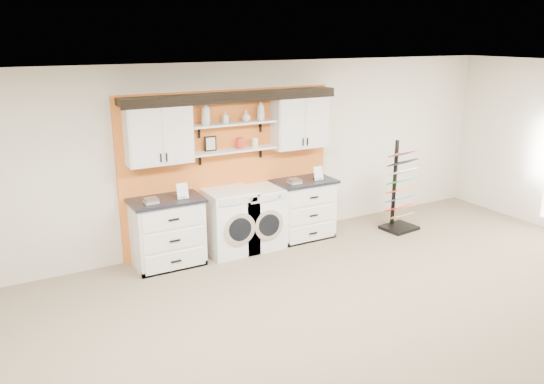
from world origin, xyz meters
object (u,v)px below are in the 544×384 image
base_cabinet_left (168,232)px  dryer (258,217)px  washer (230,221)px  base_cabinet_right (303,209)px  sample_rack (400,201)px

base_cabinet_left → dryer: bearing=-0.1°
base_cabinet_left → dryer: 1.45m
base_cabinet_left → washer: 0.97m
base_cabinet_right → dryer: base_cabinet_right is taller
washer → sample_rack: sample_rack is taller
base_cabinet_left → washer: (0.97, -0.00, -0.01)m
dryer → base_cabinet_left: bearing=179.9°
dryer → sample_rack: 2.48m
dryer → sample_rack: sample_rack is taller
washer → dryer: size_ratio=1.04×
base_cabinet_left → base_cabinet_right: size_ratio=1.03×
dryer → sample_rack: bearing=-11.0°
base_cabinet_right → sample_rack: size_ratio=0.65×
base_cabinet_right → sample_rack: bearing=-16.4°
dryer → sample_rack: (2.43, -0.47, 0.02)m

